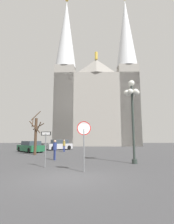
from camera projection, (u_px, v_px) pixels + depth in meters
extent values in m
plane|color=#424244|center=(68.00, 178.00, 7.79)|extent=(120.00, 120.00, 0.00)
cube|color=gray|center=(96.00, 112.00, 45.20)|extent=(20.06, 13.24, 16.76)
pyramid|color=gray|center=(96.00, 66.00, 41.54)|extent=(6.92, 2.29, 3.50)
cylinder|color=gold|center=(96.00, 56.00, 41.94)|extent=(0.70, 0.70, 1.80)
cube|color=gray|center=(65.00, 106.00, 41.68)|extent=(4.76, 4.76, 18.71)
cone|color=silver|center=(66.00, 34.00, 44.40)|extent=(5.02, 5.02, 18.28)
sphere|color=gold|center=(67.00, 0.00, 45.81)|extent=(0.80, 0.80, 0.80)
cube|color=gray|center=(128.00, 105.00, 41.25)|extent=(4.76, 4.76, 18.71)
cone|color=silver|center=(126.00, 33.00, 43.98)|extent=(5.02, 5.02, 18.28)
cylinder|color=slate|center=(84.00, 150.00, 9.33)|extent=(0.08, 0.08, 2.24)
cylinder|color=red|center=(84.00, 128.00, 9.50)|extent=(0.75, 0.10, 0.75)
cylinder|color=white|center=(84.00, 128.00, 9.48)|extent=(0.65, 0.06, 0.66)
cylinder|color=slate|center=(45.00, 150.00, 10.74)|extent=(0.07, 0.07, 2.03)
cube|color=black|center=(46.00, 134.00, 10.89)|extent=(0.65, 0.22, 0.23)
cube|color=white|center=(46.00, 134.00, 10.88)|extent=(0.54, 0.17, 0.16)
cylinder|color=#2D3833|center=(133.00, 124.00, 12.64)|extent=(0.16, 0.16, 5.58)
cylinder|color=#2D3833|center=(134.00, 161.00, 12.25)|extent=(0.36, 0.36, 0.30)
sphere|color=white|center=(131.00, 83.00, 13.08)|extent=(0.43, 0.43, 0.43)
sphere|color=white|center=(137.00, 93.00, 12.98)|extent=(0.39, 0.39, 0.39)
cylinder|color=#2D3833|center=(134.00, 93.00, 12.98)|extent=(0.05, 0.37, 0.05)
sphere|color=white|center=(133.00, 94.00, 13.30)|extent=(0.39, 0.39, 0.39)
cylinder|color=#2D3833|center=(132.00, 93.00, 13.13)|extent=(0.35, 0.23, 0.05)
sphere|color=white|center=(128.00, 94.00, 13.29)|extent=(0.39, 0.39, 0.39)
cylinder|color=#2D3833|center=(130.00, 93.00, 13.13)|extent=(0.35, 0.23, 0.05)
sphere|color=white|center=(127.00, 93.00, 12.97)|extent=(0.39, 0.39, 0.39)
cylinder|color=#2D3833|center=(129.00, 93.00, 12.97)|extent=(0.05, 0.37, 0.05)
sphere|color=white|center=(130.00, 91.00, 12.65)|extent=(0.39, 0.39, 0.39)
cylinder|color=#2D3833|center=(131.00, 92.00, 12.81)|extent=(0.35, 0.23, 0.05)
sphere|color=white|center=(136.00, 91.00, 12.66)|extent=(0.39, 0.39, 0.39)
cylinder|color=#2D3833|center=(134.00, 92.00, 12.81)|extent=(0.35, 0.23, 0.05)
cylinder|color=#473323|center=(36.00, 136.00, 18.95)|extent=(0.29, 0.29, 3.91)
cylinder|color=#473323|center=(33.00, 123.00, 19.08)|extent=(0.26, 0.82, 0.95)
cylinder|color=#473323|center=(38.00, 127.00, 19.72)|extent=(1.30, 0.32, 0.76)
cylinder|color=#473323|center=(33.00, 125.00, 18.68)|extent=(0.98, 0.54, 0.99)
cylinder|color=#473323|center=(37.00, 129.00, 18.80)|extent=(0.64, 0.54, 0.86)
cylinder|color=#473323|center=(36.00, 116.00, 19.72)|extent=(0.99, 0.51, 1.12)
cylinder|color=#473323|center=(39.00, 127.00, 19.37)|extent=(0.67, 0.56, 1.11)
cube|color=#1E5B38|center=(30.00, 148.00, 22.66)|extent=(4.32, 4.59, 0.73)
cube|color=#333D47|center=(31.00, 143.00, 22.58)|extent=(2.86, 2.96, 0.52)
cylinder|color=black|center=(19.00, 149.00, 23.26)|extent=(0.59, 0.63, 0.64)
cylinder|color=black|center=(31.00, 149.00, 24.29)|extent=(0.59, 0.63, 0.64)
cylinder|color=black|center=(29.00, 150.00, 20.97)|extent=(0.59, 0.63, 0.64)
cylinder|color=black|center=(41.00, 150.00, 22.00)|extent=(0.59, 0.63, 0.64)
cube|color=#B7B7BC|center=(58.00, 146.00, 27.07)|extent=(4.32, 3.91, 0.78)
cube|color=#333D47|center=(60.00, 142.00, 27.30)|extent=(2.80, 2.69, 0.60)
cylinder|color=black|center=(53.00, 148.00, 25.56)|extent=(0.64, 0.56, 0.64)
cylinder|color=black|center=(48.00, 148.00, 26.86)|extent=(0.64, 0.56, 0.64)
cylinder|color=black|center=(69.00, 148.00, 27.22)|extent=(0.64, 0.56, 0.64)
cylinder|color=black|center=(63.00, 147.00, 28.52)|extent=(0.64, 0.56, 0.64)
cylinder|color=navy|center=(65.00, 149.00, 22.86)|extent=(0.12, 0.12, 0.78)
cylinder|color=navy|center=(63.00, 149.00, 22.84)|extent=(0.12, 0.12, 0.78)
cylinder|color=olive|center=(64.00, 143.00, 22.95)|extent=(0.32, 0.32, 0.58)
sphere|color=tan|center=(64.00, 140.00, 23.01)|extent=(0.21, 0.21, 0.21)
cylinder|color=navy|center=(54.00, 155.00, 14.35)|extent=(0.12, 0.12, 0.79)
cylinder|color=navy|center=(55.00, 155.00, 14.21)|extent=(0.12, 0.12, 0.79)
cylinder|color=navy|center=(55.00, 146.00, 14.38)|extent=(0.32, 0.32, 0.59)
sphere|color=tan|center=(55.00, 141.00, 14.44)|extent=(0.21, 0.21, 0.21)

